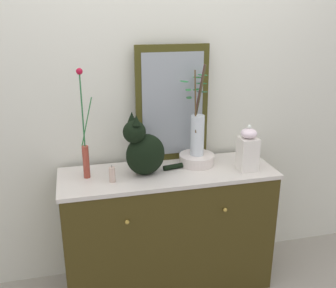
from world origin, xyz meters
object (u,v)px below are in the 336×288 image
(sideboard, at_px, (168,230))
(mirror_leaning, at_px, (172,104))
(vase_slim_green, at_px, (85,147))
(bowl_porcelain, at_px, (197,159))
(cat_sitting, at_px, (144,150))
(vase_glass_clear, at_px, (197,131))
(jar_lidded_porcelain, at_px, (248,150))
(candle_pillar, at_px, (112,175))

(sideboard, height_order, mirror_leaning, mirror_leaning)
(vase_slim_green, bearing_deg, bowl_porcelain, 3.44)
(cat_sitting, xyz_separation_m, bowl_porcelain, (0.36, 0.08, -0.13))
(vase_slim_green, distance_m, vase_glass_clear, 0.70)
(sideboard, relative_size, vase_glass_clear, 2.33)
(cat_sitting, bearing_deg, vase_slim_green, 173.23)
(bowl_porcelain, relative_size, jar_lidded_porcelain, 0.78)
(bowl_porcelain, height_order, jar_lidded_porcelain, jar_lidded_porcelain)
(vase_slim_green, distance_m, jar_lidded_porcelain, 0.98)
(bowl_porcelain, relative_size, vase_glass_clear, 0.40)
(sideboard, bearing_deg, cat_sitting, -177.24)
(mirror_leaning, distance_m, jar_lidded_porcelain, 0.55)
(sideboard, bearing_deg, mirror_leaning, 68.96)
(vase_slim_green, bearing_deg, jar_lidded_porcelain, -6.71)
(sideboard, height_order, vase_slim_green, vase_slim_green)
(sideboard, bearing_deg, vase_slim_green, 176.16)
(sideboard, distance_m, vase_slim_green, 0.77)
(vase_slim_green, distance_m, bowl_porcelain, 0.71)
(mirror_leaning, height_order, jar_lidded_porcelain, mirror_leaning)
(vase_slim_green, height_order, bowl_porcelain, vase_slim_green)
(bowl_porcelain, distance_m, vase_glass_clear, 0.19)
(mirror_leaning, bearing_deg, candle_pillar, -147.52)
(vase_glass_clear, relative_size, candle_pillar, 5.56)
(mirror_leaning, distance_m, cat_sitting, 0.38)
(vase_slim_green, bearing_deg, cat_sitting, -6.77)
(candle_pillar, bearing_deg, cat_sitting, 17.30)
(bowl_porcelain, bearing_deg, vase_slim_green, -176.56)
(bowl_porcelain, xyz_separation_m, vase_glass_clear, (-0.00, 0.00, 0.19))
(jar_lidded_porcelain, bearing_deg, vase_slim_green, 173.29)
(jar_lidded_porcelain, height_order, candle_pillar, jar_lidded_porcelain)
(mirror_leaning, relative_size, vase_slim_green, 1.16)
(mirror_leaning, bearing_deg, vase_slim_green, -163.29)
(cat_sitting, xyz_separation_m, vase_glass_clear, (0.36, 0.08, 0.06))
(cat_sitting, bearing_deg, mirror_leaning, 42.53)
(sideboard, relative_size, bowl_porcelain, 5.88)
(vase_slim_green, bearing_deg, sideboard, -3.84)
(mirror_leaning, distance_m, vase_glass_clear, 0.23)
(sideboard, xyz_separation_m, vase_slim_green, (-0.49, 0.03, 0.60))
(sideboard, height_order, vase_glass_clear, vase_glass_clear)
(sideboard, height_order, cat_sitting, cat_sitting)
(mirror_leaning, distance_m, bowl_porcelain, 0.39)
(mirror_leaning, xyz_separation_m, bowl_porcelain, (0.13, -0.13, -0.34))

